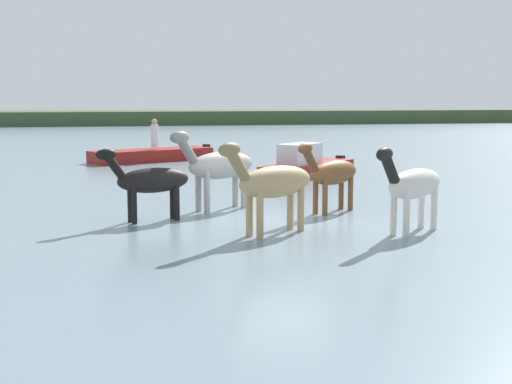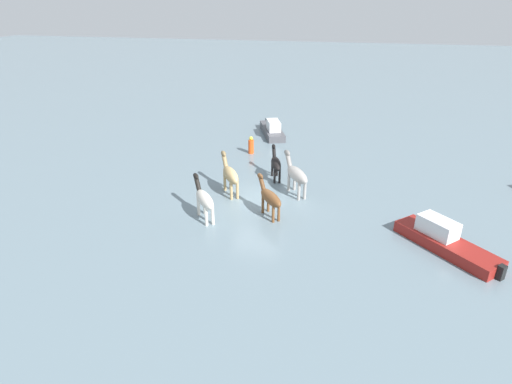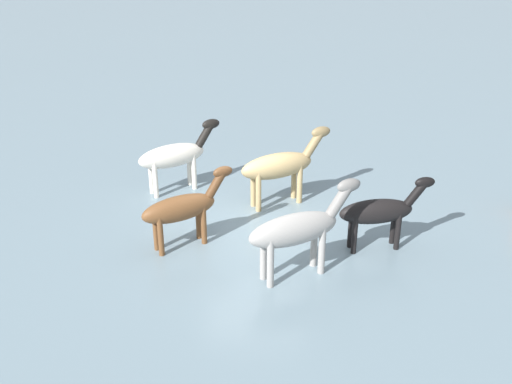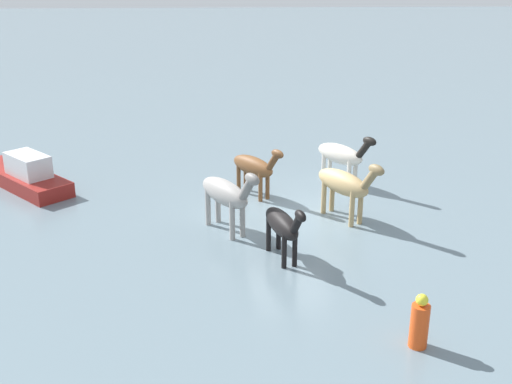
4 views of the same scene
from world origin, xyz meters
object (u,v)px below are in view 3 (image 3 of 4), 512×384
(horse_gray_outer, at_px, (175,156))
(horse_dun_straggler, at_px, (379,211))
(horse_dark_mare, at_px, (298,229))
(horse_rear_stallion, at_px, (182,208))
(horse_lead, at_px, (280,166))

(horse_gray_outer, bearing_deg, horse_dun_straggler, -61.61)
(horse_dark_mare, relative_size, horse_dun_straggler, 1.10)
(horse_rear_stallion, xyz_separation_m, horse_dun_straggler, (-4.41, -0.47, -0.04))
(horse_dun_straggler, bearing_deg, horse_lead, 123.43)
(horse_gray_outer, bearing_deg, horse_dark_mare, -83.81)
(horse_lead, distance_m, horse_gray_outer, 2.92)
(horse_dark_mare, height_order, horse_lead, horse_dark_mare)
(horse_lead, height_order, horse_dun_straggler, horse_lead)
(horse_rear_stallion, xyz_separation_m, horse_lead, (-1.98, -2.45, 0.11))
(horse_lead, xyz_separation_m, horse_gray_outer, (2.89, -0.44, -0.06))
(horse_rear_stallion, distance_m, horse_dark_mare, 2.81)
(horse_gray_outer, xyz_separation_m, horse_dun_straggler, (-5.32, 2.42, -0.09))
(horse_gray_outer, height_order, horse_dun_straggler, horse_gray_outer)
(horse_dark_mare, bearing_deg, horse_rear_stallion, 128.85)
(horse_lead, bearing_deg, horse_gray_outer, 139.37)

